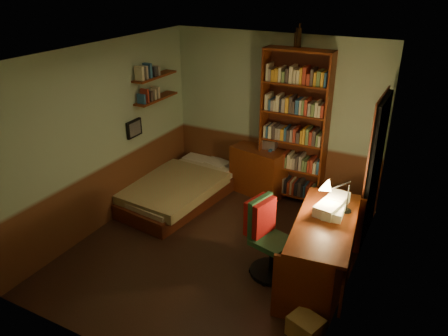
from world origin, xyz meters
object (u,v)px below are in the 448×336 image
at_px(bookshelf, 294,128).
at_px(desk, 322,252).
at_px(desk_lamp, 349,186).
at_px(office_chair, 273,237).
at_px(cardboard_box_b, 306,327).
at_px(mini_stereo, 268,143).
at_px(bed, 180,181).
at_px(dresser, 258,171).

xyz_separation_m(bookshelf, desk, (1.05, -1.85, -0.78)).
distance_m(desk_lamp, office_chair, 1.07).
bearing_deg(cardboard_box_b, mini_stereo, 119.62).
height_order(bed, dresser, dresser).
xyz_separation_m(bed, desk, (2.63, -0.97, 0.11)).
distance_m(bed, office_chair, 2.35).
distance_m(desk, desk_lamp, 0.84).
bearing_deg(dresser, cardboard_box_b, -45.48).
xyz_separation_m(office_chair, cardboard_box_b, (0.70, -0.78, -0.43)).
relative_size(mini_stereo, office_chair, 0.25).
bearing_deg(desk_lamp, office_chair, -161.20).
relative_size(bed, desk_lamp, 3.21).
xyz_separation_m(desk_lamp, cardboard_box_b, (-0.03, -1.25, -1.06)).
relative_size(desk_lamp, cardboard_box_b, 2.03).
xyz_separation_m(dresser, desk, (1.59, -1.77, 0.03)).
xyz_separation_m(bed, cardboard_box_b, (2.75, -1.90, -0.20)).
relative_size(office_chair, cardboard_box_b, 3.32).
bearing_deg(desk, dresser, 124.97).
height_order(office_chair, cardboard_box_b, office_chair).
xyz_separation_m(bed, mini_stereo, (1.15, 0.92, 0.55)).
xyz_separation_m(bookshelf, cardboard_box_b, (1.17, -2.78, -1.09)).
distance_m(bookshelf, cardboard_box_b, 3.21).
bearing_deg(office_chair, bookshelf, 118.00).
bearing_deg(desk_lamp, dresser, 126.11).
distance_m(bookshelf, desk_lamp, 1.94).
distance_m(bed, mini_stereo, 1.57).
height_order(bookshelf, office_chair, bookshelf).
bearing_deg(desk_lamp, mini_stereo, 121.96).
distance_m(dresser, desk_lamp, 2.39).
height_order(desk, cardboard_box_b, desk).
relative_size(dresser, mini_stereo, 3.23).
distance_m(dresser, cardboard_box_b, 3.20).
distance_m(office_chair, cardboard_box_b, 1.13).
bearing_deg(bookshelf, desk, -60.11).
distance_m(bed, desk, 2.81).
xyz_separation_m(dresser, bookshelf, (0.54, 0.08, 0.81)).
height_order(mini_stereo, desk_lamp, desk_lamp).
height_order(bed, mini_stereo, mini_stereo).
bearing_deg(mini_stereo, desk_lamp, -49.10).
distance_m(bed, dresser, 1.31).
height_order(mini_stereo, desk, mini_stereo).
xyz_separation_m(desk, desk_lamp, (0.15, 0.33, 0.75)).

